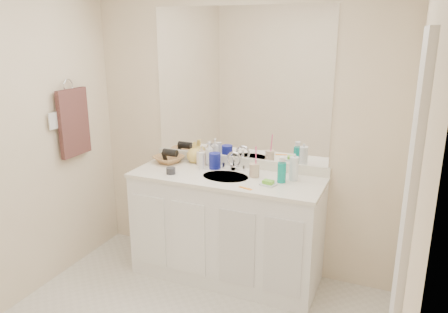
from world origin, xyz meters
TOP-DOWN VIEW (x-y plane):
  - wall_back at (0.00, 1.30)m, footprint 2.60×0.02m
  - wall_right at (1.30, 0.00)m, footprint 0.02×2.60m
  - vanity_cabinet at (0.00, 1.02)m, footprint 1.50×0.55m
  - countertop at (0.00, 1.02)m, footprint 1.52×0.57m
  - backsplash at (0.00, 1.29)m, footprint 1.52×0.03m
  - sink_basin at (0.00, 1.00)m, footprint 0.37×0.37m
  - faucet at (0.00, 1.18)m, footprint 0.02×0.02m
  - mirror at (0.00, 1.29)m, footprint 1.48×0.01m
  - blue_mug at (-0.16, 1.16)m, footprint 0.10×0.10m
  - tan_cup at (0.21, 1.09)m, footprint 0.09×0.09m
  - toothbrush at (0.22, 1.09)m, footprint 0.02×0.04m
  - mouthwash_bottle at (0.44, 1.05)m, footprint 0.08×0.08m
  - clear_pump_bottle at (0.51, 1.13)m, footprint 0.09×0.09m
  - soap_dish at (0.37, 0.94)m, footprint 0.13×0.11m
  - green_soap at (0.37, 0.94)m, footprint 0.09×0.07m
  - orange_comb at (0.24, 0.81)m, footprint 0.11×0.05m
  - dark_jar at (-0.42, 0.89)m, footprint 0.09×0.09m
  - extra_white_bottle at (-0.26, 1.11)m, footprint 0.06×0.06m
  - soap_bottle_white at (-0.24, 1.23)m, footprint 0.09×0.09m
  - soap_bottle_cream at (-0.31, 1.22)m, footprint 0.10×0.10m
  - soap_bottle_yellow at (-0.39, 1.25)m, footprint 0.16×0.16m
  - wicker_basket at (-0.59, 1.15)m, footprint 0.30×0.30m
  - hair_dryer at (-0.57, 1.15)m, footprint 0.13×0.06m
  - towel_ring at (-1.27, 0.77)m, footprint 0.01×0.11m
  - hand_towel at (-1.25, 0.77)m, footprint 0.04×0.32m
  - switch_plate at (-1.27, 0.57)m, footprint 0.01×0.08m
  - door at (1.29, -0.30)m, footprint 0.02×0.82m

SIDE VIEW (x-z plane):
  - vanity_cabinet at x=0.00m, z-range 0.00..0.85m
  - countertop at x=0.00m, z-range 0.85..0.88m
  - sink_basin at x=0.00m, z-range 0.86..0.88m
  - orange_comb at x=0.24m, z-range 0.88..0.88m
  - soap_dish at x=0.37m, z-range 0.88..0.89m
  - green_soap at x=0.37m, z-range 0.89..0.92m
  - dark_jar at x=-0.42m, z-range 0.88..0.93m
  - wicker_basket at x=-0.59m, z-range 0.88..0.94m
  - backsplash at x=0.00m, z-range 0.88..0.96m
  - tan_cup at x=0.21m, z-range 0.88..0.99m
  - faucet at x=0.00m, z-range 0.88..0.99m
  - blue_mug at x=-0.16m, z-range 0.88..1.01m
  - extra_white_bottle at x=-0.26m, z-range 0.88..1.02m
  - mouthwash_bottle at x=0.44m, z-range 0.88..1.03m
  - soap_bottle_cream at x=-0.31m, z-range 0.88..1.05m
  - soap_bottle_yellow at x=-0.39m, z-range 0.88..1.06m
  - hair_dryer at x=-0.57m, z-range 0.94..1.00m
  - clear_pump_bottle at x=0.51m, z-range 0.88..1.06m
  - soap_bottle_white at x=-0.24m, z-range 0.88..1.08m
  - door at x=1.29m, z-range 0.00..2.00m
  - toothbrush at x=0.22m, z-range 0.93..1.13m
  - wall_back at x=0.00m, z-range 0.00..2.40m
  - wall_right at x=1.30m, z-range 0.00..2.40m
  - hand_towel at x=-1.25m, z-range 0.98..1.52m
  - switch_plate at x=-1.27m, z-range 1.24..1.36m
  - towel_ring at x=-1.27m, z-range 1.49..1.61m
  - mirror at x=0.00m, z-range 0.96..2.16m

